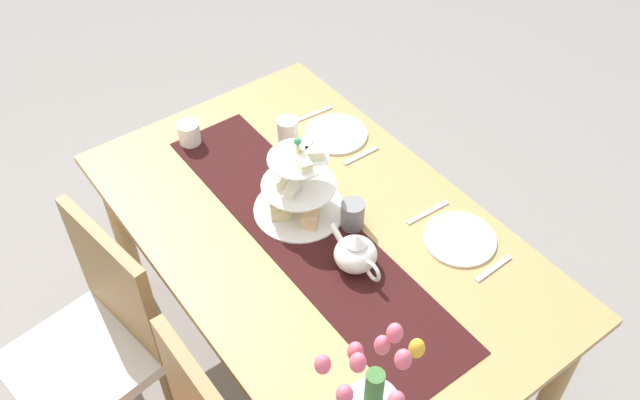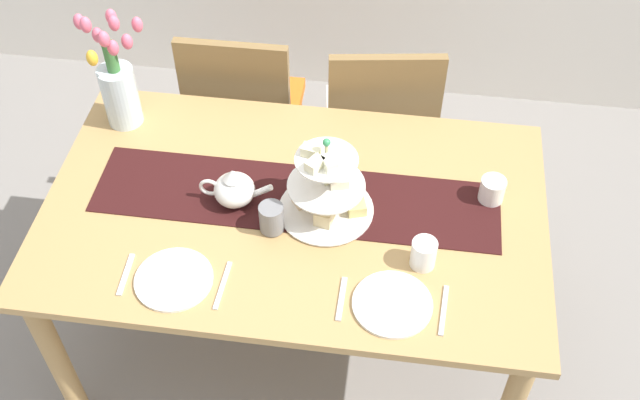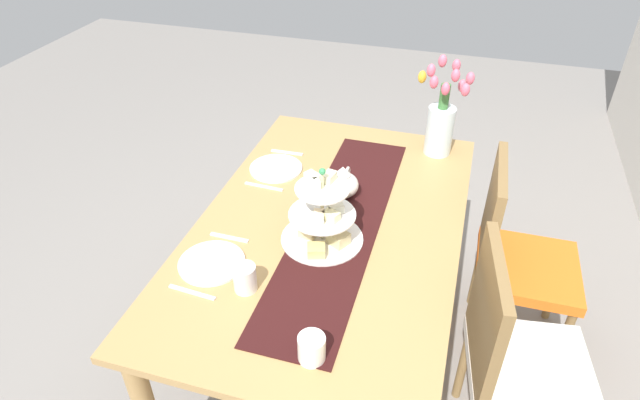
# 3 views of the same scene
# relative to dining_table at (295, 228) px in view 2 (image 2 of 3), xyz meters

# --- Properties ---
(ground_plane) EXTENTS (8.00, 8.00, 0.00)m
(ground_plane) POSITION_rel_dining_table_xyz_m (0.00, 0.00, -0.65)
(ground_plane) COLOR gray
(dining_table) EXTENTS (1.59, 0.98, 0.75)m
(dining_table) POSITION_rel_dining_table_xyz_m (0.00, 0.00, 0.00)
(dining_table) COLOR tan
(dining_table) RESTS_ON ground_plane
(chair_left) EXTENTS (0.42, 0.42, 0.91)m
(chair_left) POSITION_rel_dining_table_xyz_m (-0.33, 0.72, -0.14)
(chair_left) COLOR olive
(chair_left) RESTS_ON ground_plane
(chair_right) EXTENTS (0.48, 0.48, 0.91)m
(chair_right) POSITION_rel_dining_table_xyz_m (0.23, 0.72, -0.14)
(chair_right) COLOR olive
(chair_right) RESTS_ON ground_plane
(table_runner) EXTENTS (1.30, 0.29, 0.00)m
(table_runner) POSITION_rel_dining_table_xyz_m (0.00, 0.04, 0.10)
(table_runner) COLOR black
(table_runner) RESTS_ON dining_table
(tiered_cake_stand) EXTENTS (0.30, 0.30, 0.30)m
(tiered_cake_stand) POSITION_rel_dining_table_xyz_m (0.10, 0.00, 0.19)
(tiered_cake_stand) COLOR beige
(tiered_cake_stand) RESTS_ON table_runner
(teapot) EXTENTS (0.24, 0.13, 0.14)m
(teapot) POSITION_rel_dining_table_xyz_m (-0.19, 0.00, 0.16)
(teapot) COLOR white
(teapot) RESTS_ON table_runner
(tulip_vase) EXTENTS (0.20, 0.23, 0.44)m
(tulip_vase) POSITION_rel_dining_table_xyz_m (-0.65, 0.33, 0.26)
(tulip_vase) COLOR silver
(tulip_vase) RESTS_ON dining_table
(cream_jug) EXTENTS (0.08, 0.08, 0.08)m
(cream_jug) POSITION_rel_dining_table_xyz_m (0.61, 0.12, 0.14)
(cream_jug) COLOR white
(cream_jug) RESTS_ON dining_table
(dinner_plate_left) EXTENTS (0.23, 0.23, 0.01)m
(dinner_plate_left) POSITION_rel_dining_table_xyz_m (-0.30, -0.33, 0.11)
(dinner_plate_left) COLOR white
(dinner_plate_left) RESTS_ON dining_table
(fork_left) EXTENTS (0.02, 0.15, 0.01)m
(fork_left) POSITION_rel_dining_table_xyz_m (-0.45, -0.33, 0.10)
(fork_left) COLOR silver
(fork_left) RESTS_ON dining_table
(knife_left) EXTENTS (0.02, 0.17, 0.01)m
(knife_left) POSITION_rel_dining_table_xyz_m (-0.16, -0.33, 0.10)
(knife_left) COLOR silver
(knife_left) RESTS_ON dining_table
(dinner_plate_right) EXTENTS (0.23, 0.23, 0.01)m
(dinner_plate_right) POSITION_rel_dining_table_xyz_m (0.34, -0.33, 0.11)
(dinner_plate_right) COLOR white
(dinner_plate_right) RESTS_ON dining_table
(fork_right) EXTENTS (0.02, 0.15, 0.01)m
(fork_right) POSITION_rel_dining_table_xyz_m (0.19, -0.33, 0.10)
(fork_right) COLOR silver
(fork_right) RESTS_ON dining_table
(knife_right) EXTENTS (0.03, 0.17, 0.01)m
(knife_right) POSITION_rel_dining_table_xyz_m (0.48, -0.33, 0.10)
(knife_right) COLOR silver
(knife_right) RESTS_ON dining_table
(mug_grey) EXTENTS (0.08, 0.08, 0.09)m
(mug_grey) POSITION_rel_dining_table_xyz_m (-0.05, -0.10, 0.15)
(mug_grey) COLOR slate
(mug_grey) RESTS_ON table_runner
(mug_white_text) EXTENTS (0.08, 0.08, 0.09)m
(mug_white_text) POSITION_rel_dining_table_xyz_m (0.41, -0.17, 0.15)
(mug_white_text) COLOR white
(mug_white_text) RESTS_ON dining_table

